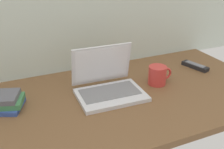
% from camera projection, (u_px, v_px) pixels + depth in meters
% --- Properties ---
extents(desk, '(1.60, 0.76, 0.03)m').
position_uv_depth(desk, '(112.00, 101.00, 1.29)').
color(desk, brown).
rests_on(desk, ground).
extents(laptop, '(0.32, 0.27, 0.22)m').
position_uv_depth(laptop, '(108.00, 84.00, 1.31)').
color(laptop, silver).
rests_on(laptop, desk).
extents(coffee_mug, '(0.13, 0.09, 0.10)m').
position_uv_depth(coffee_mug, '(158.00, 75.00, 1.39)').
color(coffee_mug, red).
rests_on(coffee_mug, desk).
extents(remote_control_near, '(0.09, 0.17, 0.02)m').
position_uv_depth(remote_control_near, '(195.00, 66.00, 1.59)').
color(remote_control_near, black).
rests_on(remote_control_near, desk).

